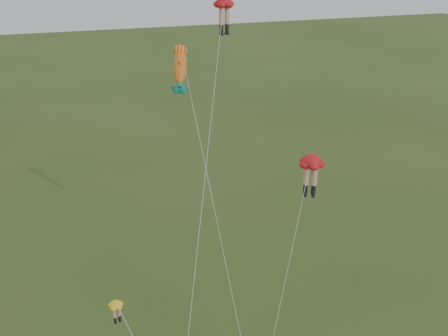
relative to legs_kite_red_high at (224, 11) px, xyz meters
name	(u,v)px	position (x,y,z in m)	size (l,w,h in m)	color
legs_kite_red_high	(224,11)	(0.00, 0.00, 0.00)	(8.76, 15.32, 21.23)	red
legs_kite_red_mid	(311,167)	(1.72, -10.33, -7.78)	(5.66, 5.13, 13.30)	red
legs_kite_yellow	(121,316)	(-10.15, -12.70, -13.46)	(3.08, 3.41, 7.73)	yellow
fish_kite	(180,67)	(-4.64, -5.48, -2.43)	(2.42, 9.84, 19.33)	gold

